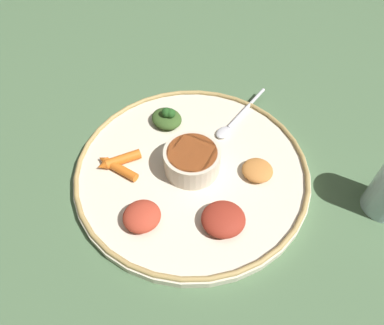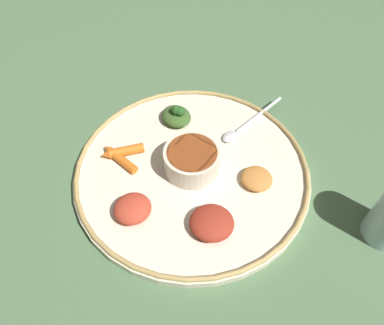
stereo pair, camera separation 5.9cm
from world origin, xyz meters
name	(u,v)px [view 2 (the right image)]	position (x,y,z in m)	size (l,w,h in m)	color
ground_plane	(192,173)	(0.00, 0.00, 0.00)	(2.40, 2.40, 0.00)	#4C6B47
platter	(192,171)	(0.00, 0.00, 0.01)	(0.40, 0.40, 0.02)	beige
platter_rim	(192,167)	(0.00, 0.00, 0.02)	(0.40, 0.40, 0.01)	tan
center_bowl	(192,159)	(0.00, 0.00, 0.04)	(0.10, 0.10, 0.04)	beige
spoon	(244,126)	(0.03, -0.14, 0.02)	(0.05, 0.17, 0.01)	silver
greens_pile	(177,115)	(0.11, -0.04, 0.03)	(0.07, 0.06, 0.04)	#385623
carrot_near_spoon	(123,151)	(0.09, 0.09, 0.02)	(0.04, 0.08, 0.02)	orange
carrot_outer	(120,158)	(0.08, 0.10, 0.02)	(0.08, 0.04, 0.02)	orange
mound_squash	(257,179)	(-0.08, -0.08, 0.02)	(0.05, 0.05, 0.02)	#C67A38
mound_beet	(212,223)	(-0.11, 0.03, 0.03)	(0.07, 0.06, 0.03)	maroon
mound_berbere_red	(133,209)	(-0.03, 0.12, 0.03)	(0.06, 0.06, 0.03)	#B73D28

